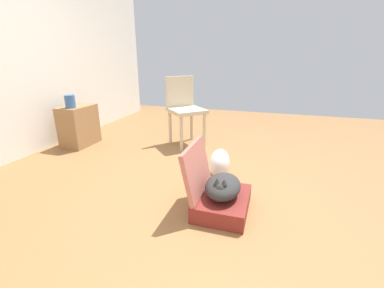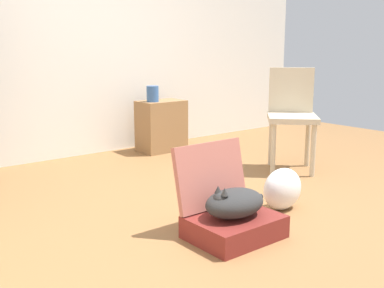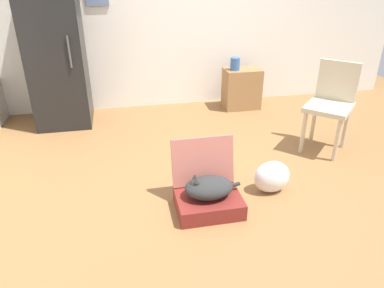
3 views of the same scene
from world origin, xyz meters
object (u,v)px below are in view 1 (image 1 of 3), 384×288
at_px(suitcase_base, 222,203).
at_px(vase_tall, 70,101).
at_px(plastic_bag_white, 219,163).
at_px(cat, 223,186).
at_px(side_table, 79,126).
at_px(chair, 184,107).

bearing_deg(suitcase_base, vase_tall, 67.61).
relative_size(plastic_bag_white, vase_tall, 1.93).
xyz_separation_m(cat, plastic_bag_white, (0.62, 0.15, -0.07)).
height_order(plastic_bag_white, vase_tall, vase_tall).
distance_m(plastic_bag_white, side_table, 2.15).
relative_size(side_table, vase_tall, 3.31).
bearing_deg(plastic_bag_white, suitcase_base, -165.94).
xyz_separation_m(suitcase_base, vase_tall, (0.92, 2.23, 0.57)).
bearing_deg(cat, chair, 28.97).
relative_size(suitcase_base, side_table, 0.95).
distance_m(suitcase_base, side_table, 2.49).
distance_m(side_table, chair, 1.50).
bearing_deg(plastic_bag_white, cat, -166.08).
xyz_separation_m(suitcase_base, cat, (-0.00, 0.00, 0.15)).
bearing_deg(vase_tall, cat, -112.50).
distance_m(plastic_bag_white, vase_tall, 2.15).
xyz_separation_m(suitcase_base, plastic_bag_white, (0.61, 0.15, 0.08)).
distance_m(cat, vase_tall, 2.45).
xyz_separation_m(plastic_bag_white, vase_tall, (0.30, 2.08, 0.49)).
relative_size(suitcase_base, vase_tall, 3.14).
bearing_deg(suitcase_base, chair, 29.05).
height_order(side_table, vase_tall, vase_tall).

